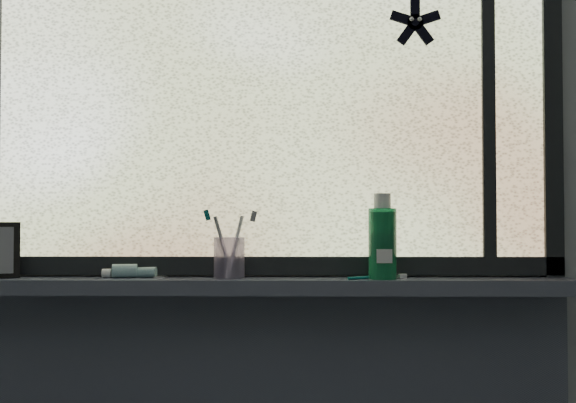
# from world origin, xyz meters

# --- Properties ---
(wall_back) EXTENTS (3.00, 0.01, 2.50)m
(wall_back) POSITION_xyz_m (0.00, 1.30, 1.25)
(wall_back) COLOR #9EA3A8
(wall_back) RESTS_ON ground
(windowsill) EXTENTS (1.62, 0.14, 0.04)m
(windowsill) POSITION_xyz_m (0.00, 1.23, 1.00)
(windowsill) COLOR #484D60
(windowsill) RESTS_ON wall_back
(window_pane) EXTENTS (1.50, 0.01, 1.00)m
(window_pane) POSITION_xyz_m (0.00, 1.28, 1.53)
(window_pane) COLOR silver
(window_pane) RESTS_ON wall_back
(frame_bottom) EXTENTS (1.60, 0.03, 0.05)m
(frame_bottom) POSITION_xyz_m (0.00, 1.28, 1.05)
(frame_bottom) COLOR black
(frame_bottom) RESTS_ON windowsill
(frame_right) EXTENTS (0.05, 0.03, 1.10)m
(frame_right) POSITION_xyz_m (0.78, 1.28, 1.53)
(frame_right) COLOR black
(frame_right) RESTS_ON wall_back
(frame_mullion) EXTENTS (0.03, 0.03, 1.00)m
(frame_mullion) POSITION_xyz_m (0.60, 1.28, 1.53)
(frame_mullion) COLOR black
(frame_mullion) RESTS_ON wall_back
(starfish_sticker) EXTENTS (0.15, 0.02, 0.15)m
(starfish_sticker) POSITION_xyz_m (0.40, 1.27, 1.72)
(starfish_sticker) COLOR black
(starfish_sticker) RESTS_ON window_pane
(toothpaste_tube) EXTENTS (0.21, 0.06, 0.04)m
(toothpaste_tube) POSITION_xyz_m (-0.37, 1.24, 1.04)
(toothpaste_tube) COLOR silver
(toothpaste_tube) RESTS_ON windowsill
(toothbrush_cup) EXTENTS (0.09, 0.09, 0.11)m
(toothbrush_cup) POSITION_xyz_m (-0.11, 1.23, 1.07)
(toothbrush_cup) COLOR #AE9CCE
(toothbrush_cup) RESTS_ON windowsill
(toothbrush_lying) EXTENTS (0.17, 0.10, 0.01)m
(toothbrush_lying) POSITION_xyz_m (0.27, 1.22, 1.03)
(toothbrush_lying) COLOR #0B6868
(toothbrush_lying) RESTS_ON windowsill
(mouthwash_bottle) EXTENTS (0.09, 0.09, 0.19)m
(mouthwash_bottle) POSITION_xyz_m (0.30, 1.21, 1.13)
(mouthwash_bottle) COLOR #1C9153
(mouthwash_bottle) RESTS_ON windowsill
(cream_tube) EXTENTS (0.06, 0.06, 0.13)m
(cream_tube) POSITION_xyz_m (0.31, 1.22, 1.11)
(cream_tube) COLOR silver
(cream_tube) RESTS_ON windowsill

